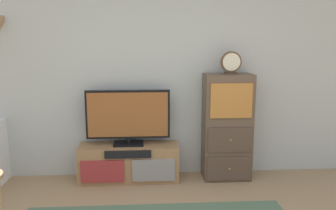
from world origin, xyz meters
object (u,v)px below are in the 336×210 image
at_px(television, 128,116).
at_px(desk_clock, 231,63).
at_px(media_console, 129,163).
at_px(side_cabinet, 227,127).

xyz_separation_m(television, desk_clock, (1.23, -0.03, 0.63)).
xyz_separation_m(media_console, television, (0.00, 0.02, 0.58)).
xyz_separation_m(television, side_cabinet, (1.21, -0.01, -0.15)).
distance_m(television, side_cabinet, 1.22).
xyz_separation_m(side_cabinet, desk_clock, (0.02, -0.02, 0.79)).
distance_m(side_cabinet, desk_clock, 0.79).
relative_size(side_cabinet, desk_clock, 4.83).
height_order(media_console, television, television).
distance_m(media_console, television, 0.58).
height_order(television, desk_clock, desk_clock).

